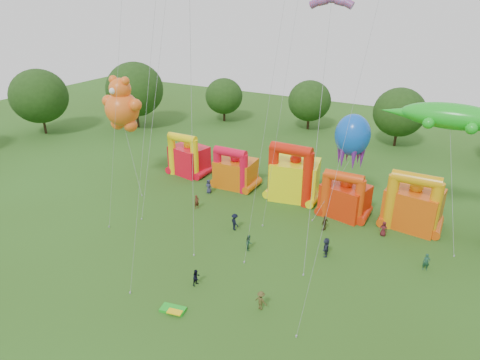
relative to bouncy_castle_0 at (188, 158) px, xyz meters
The scene contains 23 objects.
ground 32.43m from the bouncy_castle_0, 61.42° to the right, with size 160.00×160.00×0.00m, color #2C4A14.
tree_ring 31.52m from the bouncy_castle_0, 62.75° to the right, with size 121.30×123.38×12.07m.
bouncy_castle_0 is the anchor object (origin of this frame).
bouncy_castle_1 7.86m from the bouncy_castle_0, ahead, with size 5.14×4.22×5.66m.
bouncy_castle_2 15.85m from the bouncy_castle_0, ahead, with size 6.38×5.50×7.39m.
bouncy_castle_3 22.63m from the bouncy_castle_0, ahead, with size 5.52×4.81×5.71m.
bouncy_castle_4 29.72m from the bouncy_castle_0, ahead, with size 5.96×5.02×6.73m.
teddy_bear_kite 10.18m from the bouncy_castle_0, 117.58° to the right, with size 6.52×4.17×14.40m.
gecko_kite 33.12m from the bouncy_castle_0, ahead, with size 12.46×7.02×13.82m.
octopus_kite 22.18m from the bouncy_castle_0, ahead, with size 4.42×6.43×11.59m.
parafoil_kites 22.99m from the bouncy_castle_0, 31.57° to the right, with size 21.79×12.70×30.80m.
diamond_kites 24.18m from the bouncy_castle_0, 44.03° to the right, with size 26.52×22.27×36.51m.
folded_kite_bundle 28.59m from the bouncy_castle_0, 57.78° to the right, with size 2.15×1.38×0.31m.
spectator_0 7.35m from the bouncy_castle_0, 34.76° to the right, with size 0.88×0.58×1.81m, color #2A2D47.
spectator_1 11.02m from the bouncy_castle_0, 50.24° to the right, with size 0.63×0.41×1.73m, color #4D2216.
spectator_2 21.12m from the bouncy_castle_0, 38.87° to the right, with size 0.78×0.61×1.61m, color #1C482D.
spectator_3 17.04m from the bouncy_castle_0, 38.45° to the right, with size 1.23×0.71×1.91m, color black.
spectator_4 22.67m from the bouncy_castle_0, 15.51° to the right, with size 1.01×0.42×1.72m, color #3C2D18.
spectator_5 25.80m from the bouncy_castle_0, 24.47° to the right, with size 1.82×0.58×1.96m, color #24293C.
spectator_6 27.93m from the bouncy_castle_0, ahead, with size 0.80×0.52×1.64m, color #4E161B.
spectator_7 33.38m from the bouncy_castle_0, 14.78° to the right, with size 0.61×0.40×1.68m, color #1C4833.
spectator_8 25.34m from the bouncy_castle_0, 53.71° to the right, with size 0.75×0.58×1.54m, color black.
spectator_9 29.59m from the bouncy_castle_0, 43.99° to the right, with size 1.09×0.63×1.68m, color #48411C.
Camera 1 is at (17.37, -16.99, 23.53)m, focal length 32.00 mm.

